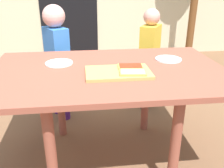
{
  "coord_description": "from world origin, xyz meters",
  "views": [
    {
      "loc": [
        -0.15,
        -1.49,
        1.22
      ],
      "look_at": [
        0.03,
        0.0,
        0.58
      ],
      "focal_mm": 40.2,
      "sensor_mm": 36.0,
      "label": 1
    }
  ],
  "objects_px": {
    "plate_white_left": "(59,63)",
    "child_left": "(57,55)",
    "pizza_slice_near_right": "(133,72)",
    "child_right": "(150,54)",
    "cutting_board": "(118,72)",
    "dining_table": "(108,81)",
    "pizza_slice_far_right": "(130,66)",
    "plate_white_right": "(168,59)"
  },
  "relations": [
    {
      "from": "pizza_slice_far_right",
      "to": "plate_white_right",
      "type": "xyz_separation_m",
      "value": [
        0.31,
        0.19,
        -0.02
      ]
    },
    {
      "from": "dining_table",
      "to": "pizza_slice_near_right",
      "type": "height_order",
      "value": "pizza_slice_near_right"
    },
    {
      "from": "dining_table",
      "to": "cutting_board",
      "type": "relative_size",
      "value": 3.85
    },
    {
      "from": "cutting_board",
      "to": "child_right",
      "type": "height_order",
      "value": "child_right"
    },
    {
      "from": "pizza_slice_near_right",
      "to": "pizza_slice_far_right",
      "type": "distance_m",
      "value": 0.11
    },
    {
      "from": "cutting_board",
      "to": "plate_white_left",
      "type": "xyz_separation_m",
      "value": [
        -0.37,
        0.24,
        -0.0
      ]
    },
    {
      "from": "cutting_board",
      "to": "plate_white_right",
      "type": "bearing_deg",
      "value": 31.31
    },
    {
      "from": "cutting_board",
      "to": "child_right",
      "type": "xyz_separation_m",
      "value": [
        0.43,
        0.87,
        -0.15
      ]
    },
    {
      "from": "pizza_slice_near_right",
      "to": "child_right",
      "type": "relative_size",
      "value": 0.17
    },
    {
      "from": "pizza_slice_near_right",
      "to": "pizza_slice_far_right",
      "type": "bearing_deg",
      "value": 86.48
    },
    {
      "from": "cutting_board",
      "to": "pizza_slice_far_right",
      "type": "xyz_separation_m",
      "value": [
        0.08,
        0.05,
        0.02
      ]
    },
    {
      "from": "cutting_board",
      "to": "pizza_slice_near_right",
      "type": "height_order",
      "value": "pizza_slice_near_right"
    },
    {
      "from": "pizza_slice_far_right",
      "to": "child_left",
      "type": "relative_size",
      "value": 0.16
    },
    {
      "from": "plate_white_right",
      "to": "child_left",
      "type": "distance_m",
      "value": 0.98
    },
    {
      "from": "dining_table",
      "to": "cutting_board",
      "type": "distance_m",
      "value": 0.14
    },
    {
      "from": "pizza_slice_near_right",
      "to": "plate_white_right",
      "type": "bearing_deg",
      "value": 43.08
    },
    {
      "from": "plate_white_left",
      "to": "child_left",
      "type": "xyz_separation_m",
      "value": [
        -0.06,
        0.52,
        -0.09
      ]
    },
    {
      "from": "plate_white_left",
      "to": "cutting_board",
      "type": "bearing_deg",
      "value": -33.25
    },
    {
      "from": "pizza_slice_near_right",
      "to": "child_right",
      "type": "distance_m",
      "value": 1.0
    },
    {
      "from": "pizza_slice_far_right",
      "to": "child_left",
      "type": "bearing_deg",
      "value": 125.89
    },
    {
      "from": "plate_white_right",
      "to": "plate_white_left",
      "type": "height_order",
      "value": "same"
    },
    {
      "from": "child_right",
      "to": "plate_white_left",
      "type": "bearing_deg",
      "value": -141.62
    },
    {
      "from": "dining_table",
      "to": "plate_white_left",
      "type": "xyz_separation_m",
      "value": [
        -0.31,
        0.15,
        0.08
      ]
    },
    {
      "from": "dining_table",
      "to": "pizza_slice_far_right",
      "type": "height_order",
      "value": "pizza_slice_far_right"
    },
    {
      "from": "pizza_slice_near_right",
      "to": "dining_table",
      "type": "bearing_deg",
      "value": 131.37
    },
    {
      "from": "pizza_slice_far_right",
      "to": "child_right",
      "type": "bearing_deg",
      "value": 67.08
    },
    {
      "from": "child_left",
      "to": "child_right",
      "type": "xyz_separation_m",
      "value": [
        0.86,
        0.11,
        -0.06
      ]
    },
    {
      "from": "dining_table",
      "to": "plate_white_left",
      "type": "height_order",
      "value": "plate_white_left"
    },
    {
      "from": "pizza_slice_far_right",
      "to": "child_left",
      "type": "distance_m",
      "value": 0.88
    },
    {
      "from": "child_right",
      "to": "dining_table",
      "type": "bearing_deg",
      "value": -121.8
    },
    {
      "from": "dining_table",
      "to": "pizza_slice_far_right",
      "type": "relative_size",
      "value": 9.36
    },
    {
      "from": "cutting_board",
      "to": "dining_table",
      "type": "bearing_deg",
      "value": 119.33
    },
    {
      "from": "pizza_slice_far_right",
      "to": "plate_white_left",
      "type": "relative_size",
      "value": 0.87
    },
    {
      "from": "child_left",
      "to": "child_right",
      "type": "relative_size",
      "value": 1.06
    },
    {
      "from": "child_left",
      "to": "child_right",
      "type": "distance_m",
      "value": 0.87
    },
    {
      "from": "pizza_slice_near_right",
      "to": "pizza_slice_far_right",
      "type": "relative_size",
      "value": 1.02
    },
    {
      "from": "pizza_slice_near_right",
      "to": "cutting_board",
      "type": "bearing_deg",
      "value": 144.78
    },
    {
      "from": "plate_white_right",
      "to": "pizza_slice_near_right",
      "type": "bearing_deg",
      "value": -136.92
    },
    {
      "from": "plate_white_left",
      "to": "child_right",
      "type": "relative_size",
      "value": 0.19
    },
    {
      "from": "plate_white_left",
      "to": "child_left",
      "type": "height_order",
      "value": "child_left"
    },
    {
      "from": "plate_white_right",
      "to": "child_right",
      "type": "height_order",
      "value": "child_right"
    },
    {
      "from": "pizza_slice_far_right",
      "to": "plate_white_right",
      "type": "bearing_deg",
      "value": 31.3
    }
  ]
}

